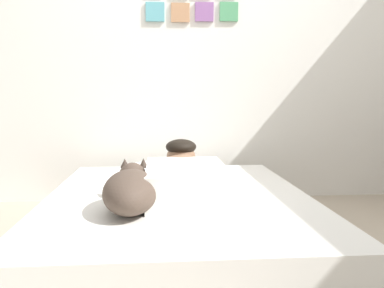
{
  "coord_description": "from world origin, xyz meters",
  "views": [
    {
      "loc": [
        -0.27,
        -2.02,
        0.86
      ],
      "look_at": [
        -0.07,
        0.47,
        0.57
      ],
      "focal_mm": 37.39,
      "sensor_mm": 36.0,
      "label": 1
    }
  ],
  "objects_px": {
    "bed": "(179,222)",
    "cell_phone": "(158,210)",
    "person_lying": "(184,174)",
    "dog": "(131,189)",
    "pillow": "(159,169)",
    "coffee_cup": "(203,175)"
  },
  "relations": [
    {
      "from": "bed",
      "to": "cell_phone",
      "type": "xyz_separation_m",
      "value": [
        -0.11,
        -0.32,
        0.17
      ]
    },
    {
      "from": "bed",
      "to": "person_lying",
      "type": "height_order",
      "value": "person_lying"
    },
    {
      "from": "person_lying",
      "to": "dog",
      "type": "xyz_separation_m",
      "value": [
        -0.28,
        -0.33,
        -0.0
      ]
    },
    {
      "from": "bed",
      "to": "pillow",
      "type": "xyz_separation_m",
      "value": [
        -0.11,
        0.5,
        0.22
      ]
    },
    {
      "from": "cell_phone",
      "to": "coffee_cup",
      "type": "bearing_deg",
      "value": 66.37
    },
    {
      "from": "bed",
      "to": "pillow",
      "type": "distance_m",
      "value": 0.56
    },
    {
      "from": "dog",
      "to": "person_lying",
      "type": "bearing_deg",
      "value": 50.25
    },
    {
      "from": "coffee_cup",
      "to": "dog",
      "type": "bearing_deg",
      "value": -123.09
    },
    {
      "from": "bed",
      "to": "coffee_cup",
      "type": "relative_size",
      "value": 15.34
    },
    {
      "from": "bed",
      "to": "cell_phone",
      "type": "bearing_deg",
      "value": -109.35
    },
    {
      "from": "coffee_cup",
      "to": "bed",
      "type": "bearing_deg",
      "value": -117.43
    },
    {
      "from": "pillow",
      "to": "cell_phone",
      "type": "relative_size",
      "value": 3.71
    },
    {
      "from": "person_lying",
      "to": "bed",
      "type": "bearing_deg",
      "value": -138.23
    },
    {
      "from": "bed",
      "to": "cell_phone",
      "type": "height_order",
      "value": "cell_phone"
    },
    {
      "from": "bed",
      "to": "pillow",
      "type": "height_order",
      "value": "pillow"
    },
    {
      "from": "person_lying",
      "to": "coffee_cup",
      "type": "height_order",
      "value": "person_lying"
    },
    {
      "from": "dog",
      "to": "cell_phone",
      "type": "xyz_separation_m",
      "value": [
        0.13,
        -0.02,
        -0.1
      ]
    },
    {
      "from": "dog",
      "to": "coffee_cup",
      "type": "height_order",
      "value": "dog"
    },
    {
      "from": "pillow",
      "to": "person_lying",
      "type": "xyz_separation_m",
      "value": [
        0.14,
        -0.47,
        0.05
      ]
    },
    {
      "from": "pillow",
      "to": "cell_phone",
      "type": "bearing_deg",
      "value": -90.34
    },
    {
      "from": "bed",
      "to": "dog",
      "type": "relative_size",
      "value": 3.34
    },
    {
      "from": "person_lying",
      "to": "cell_phone",
      "type": "relative_size",
      "value": 6.57
    }
  ]
}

